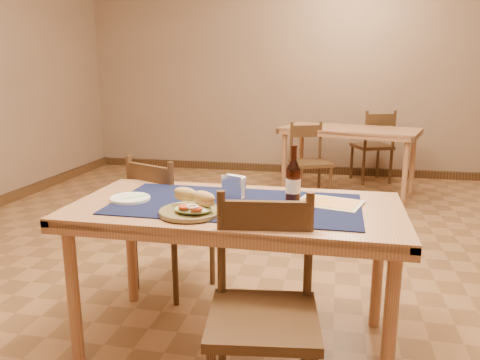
% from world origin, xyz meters
% --- Properties ---
extents(room, '(6.04, 7.04, 2.84)m').
position_xyz_m(room, '(0.00, 0.00, 1.40)').
color(room, '#8C603D').
rests_on(room, ground).
extents(main_table, '(1.60, 0.80, 0.75)m').
position_xyz_m(main_table, '(0.00, -0.80, 0.67)').
color(main_table, '#A97550').
rests_on(main_table, ground).
extents(placemat, '(1.20, 0.60, 0.01)m').
position_xyz_m(placemat, '(0.00, -0.80, 0.75)').
color(placemat, '#10143D').
rests_on(placemat, main_table).
extents(baseboard, '(6.00, 7.00, 0.10)m').
position_xyz_m(baseboard, '(0.00, 0.00, 0.05)').
color(baseboard, '#462D19').
rests_on(baseboard, ground).
extents(back_table, '(1.66, 1.12, 0.75)m').
position_xyz_m(back_table, '(0.60, 2.54, 0.67)').
color(back_table, '#A97550').
rests_on(back_table, ground).
extents(chair_main_far, '(0.54, 0.54, 0.89)m').
position_xyz_m(chair_main_far, '(-0.55, -0.29, 0.46)').
color(chair_main_far, '#462D19').
rests_on(chair_main_far, ground).
extents(chair_main_near, '(0.48, 0.48, 0.91)m').
position_xyz_m(chair_main_near, '(0.22, -1.29, 0.47)').
color(chair_main_near, '#462D19').
rests_on(chair_main_near, ground).
extents(chair_back_near, '(0.51, 0.51, 0.84)m').
position_xyz_m(chair_back_near, '(0.19, 2.08, 0.44)').
color(chair_back_near, '#462D19').
rests_on(chair_back_near, ground).
extents(chair_back_far, '(0.55, 0.55, 0.92)m').
position_xyz_m(chair_back_far, '(0.92, 3.10, 0.48)').
color(chair_back_far, '#462D19').
rests_on(chair_back_far, ground).
extents(sandwich_plate, '(0.29, 0.29, 0.11)m').
position_xyz_m(sandwich_plate, '(-0.16, -1.01, 0.79)').
color(sandwich_plate, brown).
rests_on(sandwich_plate, placemat).
extents(side_plate, '(0.20, 0.20, 0.02)m').
position_xyz_m(side_plate, '(-0.53, -0.85, 0.76)').
color(side_plate, white).
rests_on(side_plate, placemat).
extents(fork, '(0.10, 0.10, 0.00)m').
position_xyz_m(fork, '(-0.50, -0.83, 0.77)').
color(fork, '#89E47D').
rests_on(fork, side_plate).
extents(beer_bottle, '(0.07, 0.07, 0.28)m').
position_xyz_m(beer_bottle, '(0.27, -0.71, 0.86)').
color(beer_bottle, '#43170C').
rests_on(beer_bottle, placemat).
extents(napkin_holder, '(0.14, 0.09, 0.11)m').
position_xyz_m(napkin_holder, '(-0.04, -0.69, 0.81)').
color(napkin_holder, white).
rests_on(napkin_holder, placemat).
extents(menu_card, '(0.36, 0.30, 0.01)m').
position_xyz_m(menu_card, '(0.45, -0.70, 0.76)').
color(menu_card, beige).
rests_on(menu_card, placemat).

